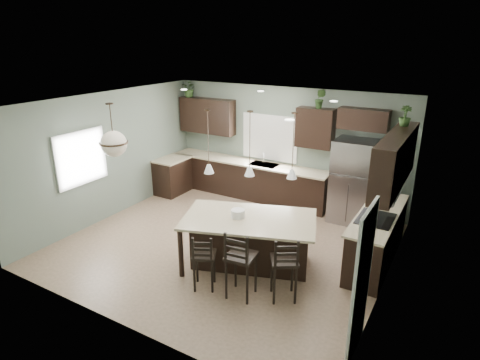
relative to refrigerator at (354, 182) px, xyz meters
name	(u,v)px	position (x,y,z in m)	size (l,w,h in m)	color
ground	(226,244)	(-1.83, -2.33, -0.93)	(6.00, 6.00, 0.00)	#9E8466
pantry_door	(362,283)	(1.14, -3.88, 0.09)	(0.04, 0.82, 2.04)	white
window_back	(270,138)	(-2.23, 0.40, 0.62)	(1.35, 0.02, 1.00)	white
window_left	(81,158)	(-4.82, -3.13, 0.62)	(0.02, 1.10, 1.00)	white
left_return_cabs	(172,176)	(-4.53, -0.63, -0.48)	(0.60, 0.90, 0.90)	black
left_return_countertop	(172,159)	(-4.51, -0.63, -0.01)	(0.66, 0.96, 0.04)	beige
back_lower_cabs	(248,180)	(-2.68, 0.12, -0.48)	(4.20, 0.60, 0.90)	black
back_countertop	(248,162)	(-2.68, 0.10, -0.01)	(4.20, 0.66, 0.04)	beige
sink_inset	(264,165)	(-2.23, 0.10, 0.01)	(0.70, 0.45, 0.01)	gray
faucet	(263,159)	(-2.23, 0.07, 0.16)	(0.02, 0.02, 0.28)	silver
back_upper_left	(207,116)	(-3.98, 0.25, 1.02)	(1.55, 0.34, 0.90)	black
back_upper_right	(315,128)	(-1.03, 0.25, 1.02)	(0.85, 0.34, 0.90)	black
fridge_header	(364,119)	(0.02, 0.25, 1.32)	(1.05, 0.34, 0.45)	black
right_lower_cabs	(377,238)	(0.87, -1.46, -0.48)	(0.60, 2.35, 0.90)	black
right_countertop	(379,214)	(0.85, -1.46, -0.01)	(0.66, 2.35, 0.04)	beige
cooktop	(376,219)	(0.85, -1.73, 0.02)	(0.58, 0.75, 0.02)	black
wall_oven_front	(356,240)	(0.56, -1.73, -0.48)	(0.01, 0.72, 0.60)	gray
right_upper_cabs	(395,160)	(1.00, -1.46, 1.02)	(0.34, 2.35, 0.90)	black
microwave	(386,187)	(0.95, -1.73, 0.62)	(0.40, 0.75, 0.40)	gray
refrigerator	(354,182)	(0.00, 0.00, 0.00)	(0.90, 0.74, 1.85)	gray
kitchen_island	(249,242)	(-1.06, -2.77, -0.46)	(2.28, 1.29, 0.92)	black
serving_dish	(238,214)	(-1.25, -2.83, 0.07)	(0.24, 0.24, 0.14)	white
bar_stool_left	(204,261)	(-1.36, -3.73, -0.43)	(0.37, 0.37, 0.99)	black
bar_stool_center	(241,263)	(-0.73, -3.63, -0.34)	(0.43, 0.43, 1.17)	black
bar_stool_right	(284,267)	(-0.13, -3.35, -0.38)	(0.41, 0.41, 1.10)	black
pendant_left	(208,142)	(-1.73, -2.99, 1.32)	(0.17, 0.17, 1.10)	white
pendant_center	(250,144)	(-1.06, -2.77, 1.32)	(0.17, 0.17, 1.10)	white
pendant_right	(293,146)	(-0.40, -2.54, 1.32)	(0.17, 0.17, 1.10)	silver
chandelier	(112,130)	(-3.59, -3.33, 1.38)	(0.52, 0.52, 0.99)	beige
plant_back_left	(190,89)	(-4.50, 0.22, 1.69)	(0.38, 0.33, 0.43)	#2F4B21
plant_back_right	(320,99)	(-0.95, 0.22, 1.69)	(0.24, 0.19, 0.43)	#2C4B21
plant_right_wall	(405,116)	(0.97, -0.80, 1.66)	(0.20, 0.20, 0.36)	#335525
room_shell	(224,163)	(-1.83, -2.33, 0.77)	(6.00, 6.00, 6.00)	slate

